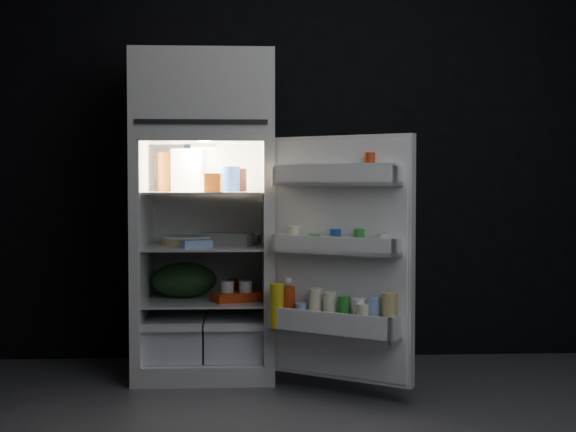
{
  "coord_description": "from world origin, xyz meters",
  "views": [
    {
      "loc": [
        -0.48,
        -3.22,
        1.08
      ],
      "look_at": [
        -0.26,
        1.0,
        0.9
      ],
      "focal_mm": 50.0,
      "sensor_mm": 36.0,
      "label": 1
    }
  ],
  "objects": [
    {
      "name": "flat_package",
      "position": [
        -0.75,
        1.11,
        0.75
      ],
      "size": [
        0.18,
        0.14,
        0.04
      ],
      "primitive_type": "cube",
      "rotation": [
        0.0,
        0.0,
        0.43
      ],
      "color": "#90ADDF",
      "rests_on": "refrigerator"
    },
    {
      "name": "jam_jar",
      "position": [
        -0.53,
        1.34,
        1.09
      ],
      "size": [
        0.12,
        0.12,
        0.13
      ],
      "primitive_type": "cylinder",
      "rotation": [
        0.0,
        0.0,
        0.08
      ],
      "color": "black",
      "rests_on": "refrigerator"
    },
    {
      "name": "milk_jug",
      "position": [
        -0.81,
        1.36,
        1.15
      ],
      "size": [
        0.18,
        0.18,
        0.24
      ],
      "primitive_type": "cube",
      "rotation": [
        0.0,
        0.0,
        -0.13
      ],
      "color": "white",
      "rests_on": "refrigerator"
    },
    {
      "name": "egg_carton",
      "position": [
        -0.59,
        1.26,
        0.76
      ],
      "size": [
        0.31,
        0.21,
        0.07
      ],
      "primitive_type": "cube",
      "rotation": [
        0.0,
        0.0,
        -0.4
      ],
      "color": "gray",
      "rests_on": "refrigerator"
    },
    {
      "name": "small_carton",
      "position": [
        -0.66,
        1.09,
        1.08
      ],
      "size": [
        0.1,
        0.08,
        0.1
      ],
      "primitive_type": "cube",
      "rotation": [
        0.0,
        0.0,
        -0.18
      ],
      "color": "orange",
      "rests_on": "refrigerator"
    },
    {
      "name": "wall_front",
      "position": [
        0.0,
        -1.7,
        1.35
      ],
      "size": [
        4.0,
        0.0,
        2.7
      ],
      "primitive_type": "cube",
      "color": "black",
      "rests_on": "ground"
    },
    {
      "name": "small_can_red",
      "position": [
        -0.56,
        1.45,
        0.47
      ],
      "size": [
        0.08,
        0.08,
        0.09
      ],
      "primitive_type": "cylinder",
      "rotation": [
        0.0,
        0.0,
        0.38
      ],
      "color": "#B4340F",
      "rests_on": "refrigerator"
    },
    {
      "name": "amber_bottle",
      "position": [
        -0.94,
        1.38,
        1.14
      ],
      "size": [
        0.11,
        0.11,
        0.22
      ],
      "primitive_type": "cylinder",
      "rotation": [
        0.0,
        0.0,
        0.35
      ],
      "color": "#B9651D",
      "rests_on": "refrigerator"
    },
    {
      "name": "small_can_silver",
      "position": [
        -0.49,
        1.38,
        0.47
      ],
      "size": [
        0.09,
        0.09,
        0.09
      ],
      "primitive_type": "cylinder",
      "rotation": [
        0.0,
        0.0,
        -0.32
      ],
      "color": "white",
      "rests_on": "refrigerator"
    },
    {
      "name": "yogurt_tray",
      "position": [
        -0.53,
        1.16,
        0.45
      ],
      "size": [
        0.31,
        0.23,
        0.05
      ],
      "primitive_type": "cube",
      "rotation": [
        0.0,
        0.0,
        0.37
      ],
      "color": "#B4340F",
      "rests_on": "refrigerator"
    },
    {
      "name": "produce_bag",
      "position": [
        -0.84,
        1.34,
        0.52
      ],
      "size": [
        0.4,
        0.35,
        0.2
      ],
      "primitive_type": "ellipsoid",
      "rotation": [
        0.0,
        0.0,
        -0.11
      ],
      "color": "#193815",
      "rests_on": "refrigerator"
    },
    {
      "name": "mayo_jar",
      "position": [
        -0.58,
        1.29,
        1.1
      ],
      "size": [
        0.16,
        0.16,
        0.14
      ],
      "primitive_type": "cylinder",
      "rotation": [
        0.0,
        0.0,
        0.37
      ],
      "color": "#1B3F92",
      "rests_on": "refrigerator"
    },
    {
      "name": "fridge_door",
      "position": [
        -0.02,
        0.73,
        0.68
      ],
      "size": [
        0.7,
        0.56,
        1.22
      ],
      "color": "silver",
      "rests_on": "ground"
    },
    {
      "name": "wall_back",
      "position": [
        0.0,
        1.7,
        1.35
      ],
      "size": [
        4.0,
        0.0,
        2.7
      ],
      "primitive_type": "cube",
      "color": "black",
      "rests_on": "ground"
    },
    {
      "name": "wrapped_pkg",
      "position": [
        -0.47,
        1.43,
        0.75
      ],
      "size": [
        0.14,
        0.12,
        0.05
      ],
      "primitive_type": "cube",
      "rotation": [
        0.0,
        0.0,
        -0.2
      ],
      "color": "#EDE8C2",
      "rests_on": "refrigerator"
    },
    {
      "name": "pie",
      "position": [
        -0.82,
        1.31,
        0.75
      ],
      "size": [
        0.35,
        0.35,
        0.04
      ],
      "primitive_type": "cylinder",
      "rotation": [
        0.0,
        0.0,
        -0.27
      ],
      "color": "tan",
      "rests_on": "refrigerator"
    },
    {
      "name": "refrigerator",
      "position": [
        -0.71,
        1.32,
        0.96
      ],
      "size": [
        0.76,
        0.71,
        1.78
      ],
      "color": "silver",
      "rests_on": "ground"
    }
  ]
}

